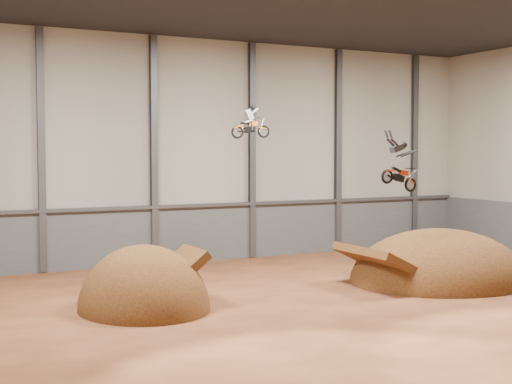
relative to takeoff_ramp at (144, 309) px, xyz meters
The scene contains 13 objects.
floor 8.38m from the takeoff_ramp, 21.86° to the right, with size 40.00×40.00×0.00m, color #4E2615.
back_wall 15.83m from the takeoff_ramp, 56.81° to the left, with size 40.00×0.10×14.00m, color #A29D8F.
lower_band_back 14.22m from the takeoff_ramp, 56.58° to the left, with size 39.80×0.18×3.50m, color #525459.
steel_rail 14.43m from the takeoff_ramp, 56.25° to the left, with size 39.80×0.35×0.20m, color #47494F.
steel_column_1 13.80m from the takeoff_ramp, 100.80° to the left, with size 0.40×0.36×13.90m, color #47494F.
steel_column_2 14.32m from the takeoff_ramp, 69.19° to the left, with size 0.40×0.36×13.90m, color #47494F.
steel_column_3 17.57m from the takeoff_ramp, 46.45° to the left, with size 0.40×0.36×13.90m, color #47494F.
steel_column_4 22.39m from the takeoff_ramp, 33.31° to the left, with size 0.40×0.36×13.90m, color #47494F.
steel_column_5 27.98m from the takeoff_ramp, 25.55° to the left, with size 0.40×0.36×13.90m, color #47494F.
takeoff_ramp is the anchor object (origin of this frame).
landing_ramp 16.13m from the takeoff_ramp, ahead, with size 9.80×8.67×5.66m, color #391F0E.
fmx_rider_a 11.61m from the takeoff_ramp, 26.79° to the left, with size 2.08×0.79×1.88m, color orange, non-canonical shape.
fmx_rider_b 14.26m from the takeoff_ramp, ahead, with size 3.01×0.86×2.58m, color red, non-canonical shape.
Camera 1 is at (-17.30, -26.74, 6.93)m, focal length 50.00 mm.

